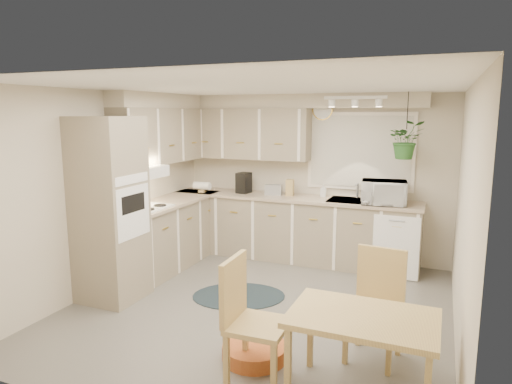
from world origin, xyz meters
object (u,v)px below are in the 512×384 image
dining_table (361,358)px  pet_bed (254,352)px  chair_left (259,322)px  braided_rug (239,296)px  microwave (384,190)px  chair_back (374,307)px

dining_table → pet_bed: 1.02m
dining_table → chair_left: bearing=-175.1°
braided_rug → pet_bed: pet_bed is taller
chair_left → braided_rug: (-0.86, 1.51, -0.50)m
chair_left → pet_bed: size_ratio=1.78×
dining_table → chair_left: chair_left is taller
braided_rug → microwave: bearing=46.2°
chair_left → microwave: 3.12m
dining_table → braided_rug: (-1.65, 1.44, -0.33)m
dining_table → pet_bed: bearing=166.6°
pet_bed → microwave: microwave is taller
dining_table → chair_back: size_ratio=1.11×
chair_back → braided_rug: size_ratio=0.88×
dining_table → microwave: size_ratio=1.86×
chair_back → braided_rug: bearing=-19.3°
chair_left → braided_rug: size_ratio=0.93×
chair_back → microwave: (-0.22, 2.32, 0.65)m
pet_bed → microwave: size_ratio=0.99×
chair_left → braided_rug: chair_left is taller
chair_left → microwave: size_ratio=1.77×
chair_back → microwave: size_ratio=1.68×
chair_back → pet_bed: (-0.96, -0.39, -0.42)m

